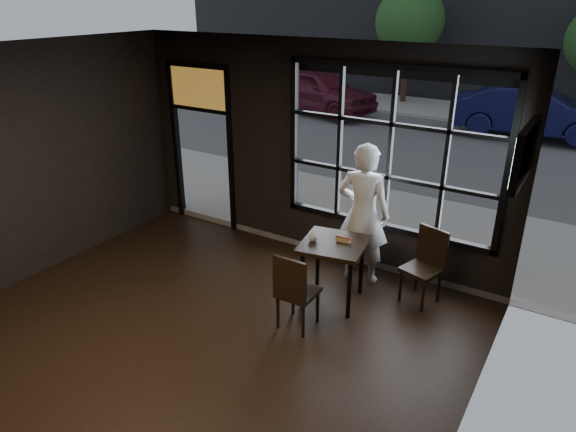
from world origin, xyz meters
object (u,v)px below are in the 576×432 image
Objects in this scene: cafe_table at (333,272)px; navy_car at (533,111)px; chair_near at (298,290)px; man at (363,214)px.

navy_car is at bearing 74.76° from cafe_table.
man reaches higher than chair_near.
chair_near is 0.50× the size of man.
man is at bearing -96.97° from chair_near.
cafe_table is 0.73m from chair_near.
man is at bearing 171.13° from navy_car.
chair_near is 10.94m from navy_car.
cafe_table is 10.22m from navy_car.
navy_car is (0.79, 9.48, -0.21)m from man.
navy_car is (0.96, 10.90, 0.28)m from chair_near.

